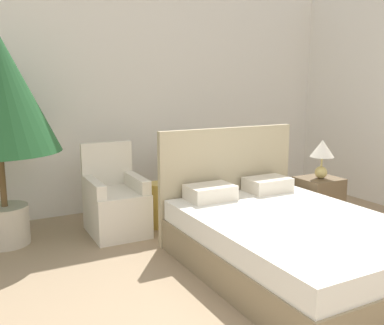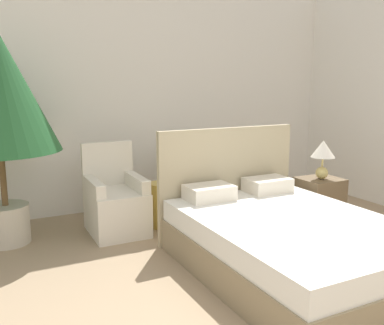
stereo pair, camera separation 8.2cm
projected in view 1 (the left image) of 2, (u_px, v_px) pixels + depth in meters
wall_back at (154, 93)px, 5.50m from camera, size 10.00×0.06×2.90m
bed at (288, 240)px, 3.64m from camera, size 1.55×2.11×1.14m
armchair_near_window_left at (116, 206)px, 4.55m from camera, size 0.57×0.69×0.94m
armchair_near_window_right at (199, 195)px, 5.02m from camera, size 0.65×0.75×0.94m
nightstand at (318, 202)px, 4.76m from camera, size 0.44×0.39×0.56m
table_lamp at (322, 152)px, 4.63m from camera, size 0.26×0.26×0.42m
side_table at (161, 205)px, 4.76m from camera, size 0.28×0.28×0.50m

